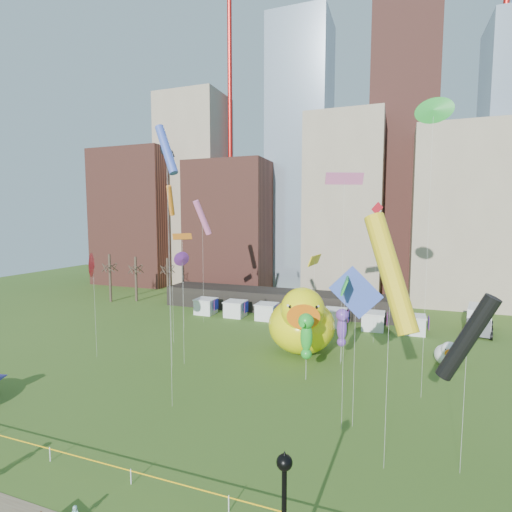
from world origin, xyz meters
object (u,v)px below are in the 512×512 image
at_px(small_duck, 448,354).
at_px(seahorse_green, 306,332).
at_px(box_truck, 479,319).
at_px(lamppost, 284,508).
at_px(seahorse_purple, 342,324).
at_px(big_duck, 302,322).

xyz_separation_m(small_duck, seahorse_green, (-12.74, -8.15, 3.26)).
bearing_deg(box_truck, seahorse_green, -116.55).
bearing_deg(box_truck, lamppost, -96.85).
height_order(seahorse_green, seahorse_purple, seahorse_green).
relative_size(seahorse_green, box_truck, 0.79).
bearing_deg(lamppost, seahorse_purple, 92.71).
bearing_deg(box_truck, small_duck, -98.18).
bearing_deg(big_duck, lamppost, -93.10).
bearing_deg(lamppost, big_duck, 101.87).
xyz_separation_m(big_duck, lamppost, (5.68, -27.00, 0.13)).
height_order(seahorse_purple, lamppost, lamppost).
relative_size(small_duck, seahorse_purple, 0.64).
bearing_deg(box_truck, seahorse_purple, -120.54).
xyz_separation_m(small_duck, lamppost, (-9.07, -28.39, 2.42)).
relative_size(big_duck, box_truck, 1.38).
height_order(small_duck, box_truck, box_truck).
xyz_separation_m(big_duck, box_truck, (20.11, 16.33, -1.91)).
bearing_deg(seahorse_green, small_duck, 38.70).
distance_m(small_duck, seahorse_green, 15.47).
xyz_separation_m(lamppost, box_truck, (14.43, 43.32, -2.05)).
height_order(big_duck, seahorse_green, big_duck).
bearing_deg(box_truck, big_duck, -129.35).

